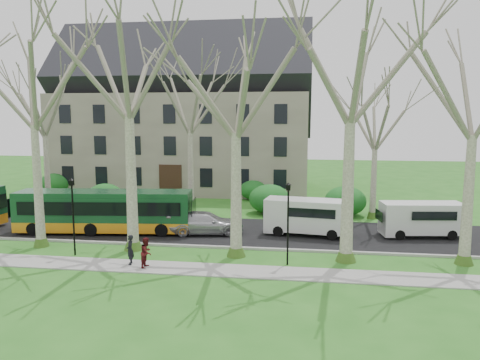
{
  "coord_description": "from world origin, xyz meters",
  "views": [
    {
      "loc": [
        6.9,
        -25.09,
        7.84
      ],
      "look_at": [
        2.89,
        3.0,
        3.93
      ],
      "focal_mm": 35.0,
      "sensor_mm": 36.0,
      "label": 1
    }
  ],
  "objects_px": {
    "van_b": "(422,220)",
    "bus_follow": "(105,211)",
    "pedestrian_a": "(130,250)",
    "sedan": "(205,223)",
    "van_a": "(307,217)",
    "pedestrian_b": "(146,252)"
  },
  "relations": [
    {
      "from": "pedestrian_b",
      "to": "pedestrian_a",
      "type": "bearing_deg",
      "value": 75.68
    },
    {
      "from": "pedestrian_b",
      "to": "bus_follow",
      "type": "bearing_deg",
      "value": 41.41
    },
    {
      "from": "bus_follow",
      "to": "van_b",
      "type": "bearing_deg",
      "value": -1.5
    },
    {
      "from": "sedan",
      "to": "van_b",
      "type": "relative_size",
      "value": 0.98
    },
    {
      "from": "van_a",
      "to": "van_b",
      "type": "height_order",
      "value": "van_a"
    },
    {
      "from": "sedan",
      "to": "pedestrian_a",
      "type": "height_order",
      "value": "pedestrian_a"
    },
    {
      "from": "pedestrian_a",
      "to": "sedan",
      "type": "bearing_deg",
      "value": 143.0
    },
    {
      "from": "bus_follow",
      "to": "pedestrian_a",
      "type": "relative_size",
      "value": 7.35
    },
    {
      "from": "pedestrian_a",
      "to": "pedestrian_b",
      "type": "relative_size",
      "value": 1.01
    },
    {
      "from": "van_a",
      "to": "sedan",
      "type": "bearing_deg",
      "value": -166.54
    },
    {
      "from": "sedan",
      "to": "van_a",
      "type": "distance_m",
      "value": 6.71
    },
    {
      "from": "bus_follow",
      "to": "van_b",
      "type": "xyz_separation_m",
      "value": [
        20.79,
        1.75,
        -0.33
      ]
    },
    {
      "from": "van_a",
      "to": "van_b",
      "type": "relative_size",
      "value": 1.06
    },
    {
      "from": "van_b",
      "to": "pedestrian_b",
      "type": "distance_m",
      "value": 17.69
    },
    {
      "from": "bus_follow",
      "to": "pedestrian_a",
      "type": "bearing_deg",
      "value": -62.6
    },
    {
      "from": "bus_follow",
      "to": "van_a",
      "type": "xyz_separation_m",
      "value": [
        13.45,
        1.17,
        -0.27
      ]
    },
    {
      "from": "van_a",
      "to": "pedestrian_a",
      "type": "height_order",
      "value": "van_a"
    },
    {
      "from": "bus_follow",
      "to": "pedestrian_a",
      "type": "xyz_separation_m",
      "value": [
        4.24,
        -6.35,
        -0.66
      ]
    },
    {
      "from": "van_a",
      "to": "van_b",
      "type": "distance_m",
      "value": 7.37
    },
    {
      "from": "bus_follow",
      "to": "sedan",
      "type": "bearing_deg",
      "value": -1.84
    },
    {
      "from": "van_b",
      "to": "bus_follow",
      "type": "bearing_deg",
      "value": 177.55
    },
    {
      "from": "van_b",
      "to": "pedestrian_a",
      "type": "bearing_deg",
      "value": -161.18
    }
  ]
}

